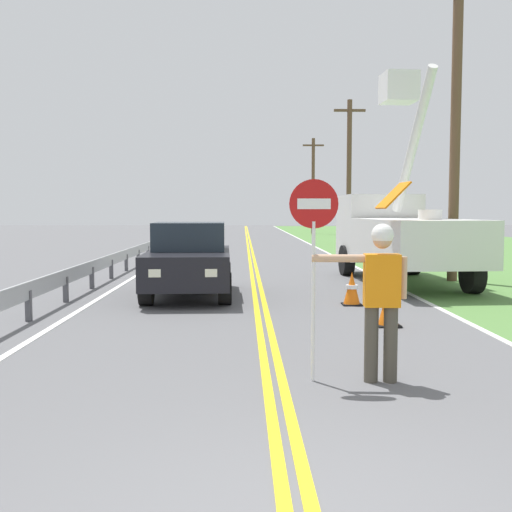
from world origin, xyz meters
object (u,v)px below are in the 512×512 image
utility_pole_far (313,184)px  traffic_cone_mid (352,289)px  stop_sign_paddle (314,234)px  utility_bucket_truck (398,231)px  utility_pole_mid (349,170)px  oncoming_sedan_nearest (189,260)px  traffic_cone_lead (388,307)px  flagger_worker (381,292)px  utility_pole_near (456,119)px

utility_pole_far → traffic_cone_mid: size_ratio=11.64×
utility_pole_far → stop_sign_paddle: bearing=-96.5°
utility_bucket_truck → utility_pole_far: 35.77m
utility_pole_mid → stop_sign_paddle: bearing=-100.6°
utility_pole_far → oncoming_sedan_nearest: bearing=-100.7°
oncoming_sedan_nearest → traffic_cone_lead: 5.31m
flagger_worker → traffic_cone_mid: 5.82m
oncoming_sedan_nearest → utility_pole_near: size_ratio=0.48×
flagger_worker → utility_pole_mid: (4.52, 28.19, 3.28)m
oncoming_sedan_nearest → utility_pole_mid: (7.33, 21.05, 3.49)m
utility_pole_mid → traffic_cone_mid: bearing=-99.6°
traffic_cone_lead → utility_pole_mid: bearing=81.7°
utility_bucket_truck → traffic_cone_mid: (-2.02, -4.20, -1.09)m
traffic_cone_lead → oncoming_sedan_nearest: bearing=134.8°
utility_pole_far → traffic_cone_lead: (-3.54, -42.15, -3.92)m
utility_bucket_truck → utility_pole_near: 3.47m
utility_bucket_truck → oncoming_sedan_nearest: bearing=-153.3°
utility_pole_mid → traffic_cone_mid: utility_pole_mid is taller
utility_pole_mid → traffic_cone_mid: (-3.82, -22.46, -3.99)m
stop_sign_paddle → utility_pole_near: (5.09, 10.03, 2.79)m
traffic_cone_lead → traffic_cone_mid: size_ratio=1.00×
oncoming_sedan_nearest → utility_pole_far: bearing=79.3°
flagger_worker → traffic_cone_mid: flagger_worker is taller
utility_pole_near → traffic_cone_mid: size_ratio=12.33×
utility_pole_mid → traffic_cone_lead: utility_pole_mid is taller
flagger_worker → oncoming_sedan_nearest: 7.68m
utility_pole_near → utility_bucket_truck: bearing=-174.8°
utility_pole_far → flagger_worker: bearing=-95.6°
oncoming_sedan_nearest → traffic_cone_mid: size_ratio=5.93×
utility_pole_mid → traffic_cone_lead: (-3.61, -24.80, -3.99)m
utility_pole_far → traffic_cone_lead: utility_pole_far is taller
flagger_worker → oncoming_sedan_nearest: (-2.81, 7.15, -0.21)m
utility_pole_near → traffic_cone_mid: 7.02m
utility_pole_near → traffic_cone_mid: (-3.62, -4.34, -4.16)m
utility_bucket_truck → traffic_cone_lead: utility_bucket_truck is taller
utility_pole_far → traffic_cone_mid: utility_pole_far is taller
utility_pole_far → traffic_cone_mid: (-3.75, -39.81, -3.92)m
utility_bucket_truck → utility_pole_mid: (1.79, 18.26, 2.90)m
flagger_worker → stop_sign_paddle: 1.02m
utility_bucket_truck → utility_pole_far: (1.73, 35.61, 2.83)m
flagger_worker → utility_pole_near: size_ratio=0.21×
utility_pole_mid → utility_pole_far: size_ratio=1.02×
utility_pole_mid → utility_pole_near: bearing=-90.6°
oncoming_sedan_nearest → utility_pole_mid: bearing=70.8°
utility_bucket_truck → utility_pole_mid: utility_pole_mid is taller
flagger_worker → oncoming_sedan_nearest: bearing=111.5°
oncoming_sedan_nearest → utility_pole_mid: size_ratio=0.50×
flagger_worker → utility_pole_mid: size_ratio=0.22×
flagger_worker → utility_pole_near: (4.32, 10.08, 3.45)m
traffic_cone_mid → utility_pole_far: bearing=84.6°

